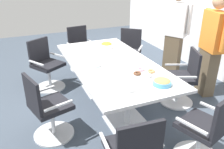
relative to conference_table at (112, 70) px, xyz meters
The scene contains 15 objects.
ground_plane 0.63m from the conference_table, ahead, with size 10.00×10.00×0.01m, color #3D4754.
conference_table is the anchor object (origin of this frame).
office_chair_0 1.17m from the conference_table, 69.32° to the right, with size 0.67×0.67×0.91m.
office_chair_2 1.62m from the conference_table, 17.62° to the left, with size 0.68×0.68×0.91m.
office_chair_3 1.16m from the conference_table, 71.26° to the left, with size 0.71×0.71×0.91m.
office_chair_4 1.40m from the conference_table, 142.13° to the left, with size 0.76×0.76×0.91m.
office_chair_5 1.72m from the conference_table, behind, with size 0.60×0.60×0.91m.
office_chair_6 1.38m from the conference_table, 140.88° to the right, with size 0.74×0.74×0.91m.
person_standing_0 1.85m from the conference_table, 113.37° to the left, with size 0.57×0.41×1.70m.
person_standing_1 1.72m from the conference_table, 80.81° to the left, with size 0.61×0.31×1.70m.
snack_bowl_chips_orange 0.73m from the conference_table, 164.93° to the left, with size 0.22×0.22×0.11m.
snack_bowl_cookies 0.98m from the conference_table, 16.83° to the left, with size 0.24×0.24×0.08m.
donut_platter 0.62m from the conference_table, 23.27° to the left, with size 0.32×0.32×0.04m.
plate_stack 0.36m from the conference_table, 84.94° to the right, with size 0.22×0.22×0.05m.
napkin_pile 0.90m from the conference_table, ahead, with size 0.17×0.17×0.07m, color white.
Camera 1 is at (3.06, -1.30, 2.09)m, focal length 37.75 mm.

